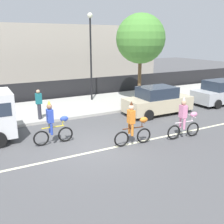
# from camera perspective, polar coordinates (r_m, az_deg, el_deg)

# --- Properties ---
(ground_plane) EXTENTS (80.00, 80.00, 0.00)m
(ground_plane) POSITION_cam_1_polar(r_m,az_deg,el_deg) (11.12, -3.95, -7.44)
(ground_plane) COLOR #4C4C4F
(road_centre_line) EXTENTS (36.00, 0.14, 0.01)m
(road_centre_line) POSITION_cam_1_polar(r_m,az_deg,el_deg) (10.70, -2.83, -8.36)
(road_centre_line) COLOR beige
(road_centre_line) RESTS_ON ground
(sidewalk_curb) EXTENTS (60.00, 5.00, 0.15)m
(sidewalk_curb) POSITION_cam_1_polar(r_m,az_deg,el_deg) (16.93, -13.05, 0.62)
(sidewalk_curb) COLOR #ADAAA3
(sidewalk_curb) RESTS_ON ground
(fence_line) EXTENTS (40.00, 0.08, 1.40)m
(fence_line) POSITION_cam_1_polar(r_m,az_deg,el_deg) (19.55, -15.44, 4.33)
(fence_line) COLOR black
(fence_line) RESTS_ON ground
(building_backdrop) EXTENTS (28.00, 8.00, 5.61)m
(building_backdrop) POSITION_cam_1_polar(r_m,az_deg,el_deg) (27.64, -20.94, 11.46)
(building_backdrop) COLOR #B2A899
(building_backdrop) RESTS_ON ground
(parade_cyclist_cobalt) EXTENTS (1.72, 0.50, 1.92)m
(parade_cyclist_cobalt) POSITION_cam_1_polar(r_m,az_deg,el_deg) (11.35, -12.68, -2.78)
(parade_cyclist_cobalt) COLOR black
(parade_cyclist_cobalt) RESTS_ON ground
(parade_cyclist_orange) EXTENTS (1.72, 0.50, 1.92)m
(parade_cyclist_orange) POSITION_cam_1_polar(r_m,az_deg,el_deg) (10.99, 4.68, -3.04)
(parade_cyclist_orange) COLOR black
(parade_cyclist_orange) RESTS_ON ground
(parade_cyclist_pink) EXTENTS (1.72, 0.50, 1.92)m
(parade_cyclist_pink) POSITION_cam_1_polar(r_m,az_deg,el_deg) (12.17, 15.52, -1.71)
(parade_cyclist_pink) COLOR black
(parade_cyclist_pink) RESTS_ON ground
(parked_car_beige) EXTENTS (4.10, 1.92, 1.64)m
(parked_car_beige) POSITION_cam_1_polar(r_m,az_deg,el_deg) (15.83, 9.87, 2.38)
(parked_car_beige) COLOR beige
(parked_car_beige) RESTS_ON ground
(parked_car_silver) EXTENTS (4.10, 1.92, 1.64)m
(parked_car_silver) POSITION_cam_1_polar(r_m,az_deg,el_deg) (19.52, 22.62, 3.91)
(parked_car_silver) COLOR #B7BABF
(parked_car_silver) RESTS_ON ground
(street_lamp_post) EXTENTS (0.36, 0.36, 5.86)m
(street_lamp_post) POSITION_cam_1_polar(r_m,az_deg,el_deg) (18.33, -4.68, 14.47)
(street_lamp_post) COLOR black
(street_lamp_post) RESTS_ON sidewalk_curb
(street_tree_near_lamp) EXTENTS (3.34, 3.34, 5.88)m
(street_tree_near_lamp) POSITION_cam_1_polar(r_m,az_deg,el_deg) (18.47, 6.25, 15.55)
(street_tree_near_lamp) COLOR brown
(street_tree_near_lamp) RESTS_ON sidewalk_curb
(pedestrian_onlooker) EXTENTS (0.32, 0.20, 1.62)m
(pedestrian_onlooker) POSITION_cam_1_polar(r_m,az_deg,el_deg) (14.53, -15.62, 1.78)
(pedestrian_onlooker) COLOR #33333D
(pedestrian_onlooker) RESTS_ON sidewalk_curb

